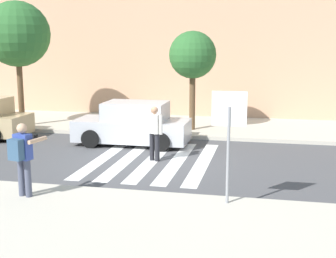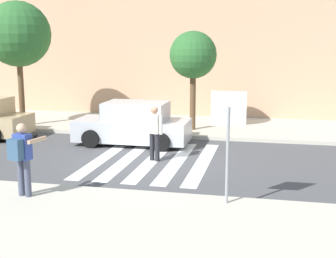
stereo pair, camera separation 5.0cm
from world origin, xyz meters
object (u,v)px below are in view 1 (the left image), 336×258
(stop_sign, at_px, (229,122))
(photographer_with_backpack, at_px, (22,153))
(pedestrian_crossing, at_px, (154,130))
(street_tree_west, at_px, (17,34))
(street_tree_center, at_px, (193,56))
(parked_car_silver, at_px, (133,125))

(stop_sign, bearing_deg, photographer_with_backpack, -173.05)
(photographer_with_backpack, xyz_separation_m, pedestrian_crossing, (2.04, 4.36, -0.19))
(stop_sign, xyz_separation_m, street_tree_west, (-9.43, 7.90, 2.00))
(street_tree_center, bearing_deg, photographer_with_backpack, -105.12)
(parked_car_silver, relative_size, street_tree_center, 1.03)
(photographer_with_backpack, distance_m, street_tree_west, 10.12)
(street_tree_center, bearing_deg, street_tree_west, -174.97)
(street_tree_west, distance_m, street_tree_center, 7.32)
(parked_car_silver, bearing_deg, street_tree_center, 56.27)
(pedestrian_crossing, height_order, parked_car_silver, pedestrian_crossing)
(street_tree_west, bearing_deg, stop_sign, -39.95)
(pedestrian_crossing, bearing_deg, photographer_with_backpack, -115.10)
(stop_sign, distance_m, photographer_with_backpack, 4.75)
(photographer_with_backpack, distance_m, street_tree_center, 9.63)
(photographer_with_backpack, bearing_deg, street_tree_center, 74.88)
(stop_sign, height_order, street_tree_west, street_tree_west)
(stop_sign, relative_size, street_tree_west, 0.48)
(street_tree_center, bearing_deg, stop_sign, -75.64)
(pedestrian_crossing, height_order, street_tree_center, street_tree_center)
(street_tree_west, bearing_deg, street_tree_center, 5.03)
(stop_sign, relative_size, parked_car_silver, 0.61)
(stop_sign, bearing_deg, street_tree_center, 104.36)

